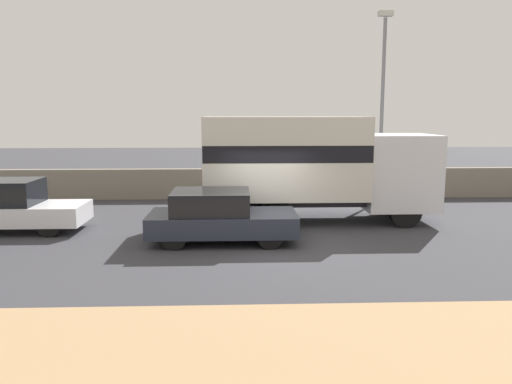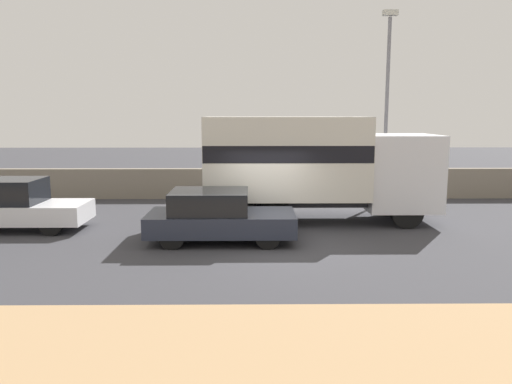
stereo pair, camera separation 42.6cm
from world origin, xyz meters
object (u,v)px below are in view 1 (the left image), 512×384
Objects in this scene: street_lamp at (383,95)px; car_sedan_second at (8,206)px; car_hatchback at (219,216)px; box_truck at (311,162)px.

street_lamp is 1.71× the size of car_sedan_second.
street_lamp is at bearing 19.95° from car_sedan_second.
street_lamp is 1.82× the size of car_hatchback.
street_lamp is 5.34m from box_truck.
box_truck is 4.08m from car_hatchback.
box_truck is (-3.31, -3.49, -2.30)m from street_lamp.
street_lamp reaches higher than box_truck.
car_hatchback is at bearing -138.53° from box_truck.
car_sedan_second is (-6.40, 1.48, 0.06)m from car_hatchback.
box_truck is at bearing -133.48° from street_lamp.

